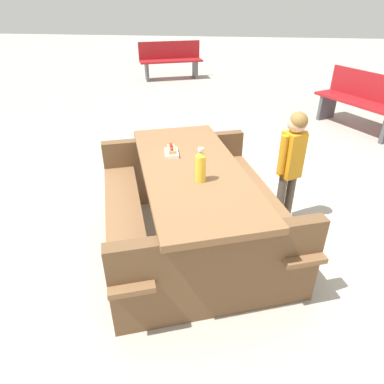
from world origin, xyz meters
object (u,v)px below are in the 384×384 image
Objects in this scene: soda_bottle at (201,166)px; hotdog_tray at (171,151)px; park_bench_near at (363,101)px; picnic_table at (192,200)px; park_bench_far at (171,60)px; child_in_coat at (292,155)px.

hotdog_tray is (0.42, 0.28, -0.09)m from soda_bottle.
hotdog_tray is at bearing 139.72° from park_bench_near.
park_bench_near is (3.18, -2.31, 0.00)m from picnic_table.
soda_bottle is 0.16× the size of park_bench_far.
park_bench_near reaches higher than hotdog_tray.
child_in_coat is 0.74× the size of park_bench_near.
child_in_coat reaches higher than picnic_table.
child_in_coat is at bearing -160.73° from park_bench_far.
park_bench_far is at bearing 19.27° from child_in_coat.
park_bench_near is (2.74, -1.48, -0.24)m from child_in_coat.
park_bench_near is (3.39, -2.23, -0.42)m from soda_bottle.
park_bench_near is at bearing -33.36° from soda_bottle.
park_bench_far reaches higher than hotdog_tray.
child_in_coat is at bearing -48.93° from soda_bottle.
soda_bottle is 6.70m from park_bench_far.
soda_bottle reaches higher than hotdog_tray.
park_bench_far is at bearing 9.58° from hotdog_tray.
soda_bottle reaches higher than picnic_table.
hotdog_tray is 6.22m from park_bench_far.
park_bench_near is 4.75m from park_bench_far.
park_bench_far is at bearing 11.36° from soda_bottle.
soda_bottle is 1.01m from child_in_coat.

